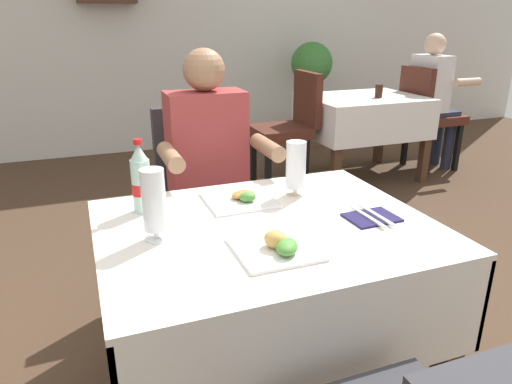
# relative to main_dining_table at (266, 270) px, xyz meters

# --- Properties ---
(main_dining_table) EXTENTS (1.09, 0.87, 0.74)m
(main_dining_table) POSITION_rel_main_dining_table_xyz_m (0.00, 0.00, 0.00)
(main_dining_table) COLOR white
(main_dining_table) RESTS_ON ground
(chair_far_diner_seat) EXTENTS (0.44, 0.50, 0.97)m
(chair_far_diner_seat) POSITION_rel_main_dining_table_xyz_m (0.00, 0.83, -0.01)
(chair_far_diner_seat) COLOR #2D2D33
(chair_far_diner_seat) RESTS_ON ground
(seated_diner_far) EXTENTS (0.50, 0.46, 1.26)m
(seated_diner_far) POSITION_rel_main_dining_table_xyz_m (0.01, 0.72, 0.15)
(seated_diner_far) COLOR #282D42
(seated_diner_far) RESTS_ON ground
(plate_near_camera) EXTENTS (0.24, 0.24, 0.06)m
(plate_near_camera) POSITION_rel_main_dining_table_xyz_m (-0.04, -0.19, 0.19)
(plate_near_camera) COLOR white
(plate_near_camera) RESTS_ON main_dining_table
(plate_far_diner) EXTENTS (0.25, 0.25, 0.05)m
(plate_far_diner) POSITION_rel_main_dining_table_xyz_m (-0.01, 0.23, 0.18)
(plate_far_diner) COLOR white
(plate_far_diner) RESTS_ON main_dining_table
(beer_glass_left) EXTENTS (0.07, 0.07, 0.23)m
(beer_glass_left) POSITION_rel_main_dining_table_xyz_m (-0.36, 0.01, 0.29)
(beer_glass_left) COLOR white
(beer_glass_left) RESTS_ON main_dining_table
(beer_glass_middle) EXTENTS (0.08, 0.08, 0.21)m
(beer_glass_middle) POSITION_rel_main_dining_table_xyz_m (0.20, 0.21, 0.28)
(beer_glass_middle) COLOR white
(beer_glass_middle) RESTS_ON main_dining_table
(cola_bottle_primary) EXTENTS (0.07, 0.07, 0.26)m
(cola_bottle_primary) POSITION_rel_main_dining_table_xyz_m (-0.36, 0.26, 0.29)
(cola_bottle_primary) COLOR silver
(cola_bottle_primary) RESTS_ON main_dining_table
(napkin_cutlery_set) EXTENTS (0.17, 0.19, 0.01)m
(napkin_cutlery_set) POSITION_rel_main_dining_table_xyz_m (0.35, -0.08, 0.18)
(napkin_cutlery_set) COLOR #231E4C
(napkin_cutlery_set) RESTS_ON main_dining_table
(background_dining_table) EXTENTS (1.01, 0.80, 0.74)m
(background_dining_table) POSITION_rel_main_dining_table_xyz_m (1.83, 2.23, -0.01)
(background_dining_table) COLOR white
(background_dining_table) RESTS_ON ground
(background_chair_left) EXTENTS (0.50, 0.44, 0.97)m
(background_chair_left) POSITION_rel_main_dining_table_xyz_m (1.11, 2.23, -0.01)
(background_chair_left) COLOR #4C2319
(background_chair_left) RESTS_ON ground
(background_chair_right) EXTENTS (0.50, 0.44, 0.97)m
(background_chair_right) POSITION_rel_main_dining_table_xyz_m (2.54, 2.23, -0.01)
(background_chair_right) COLOR #4C2319
(background_chair_right) RESTS_ON ground
(background_patron) EXTENTS (0.46, 0.50, 1.26)m
(background_patron) POSITION_rel_main_dining_table_xyz_m (2.59, 2.23, 0.15)
(background_patron) COLOR #282D42
(background_patron) RESTS_ON ground
(background_table_tumbler) EXTENTS (0.06, 0.06, 0.11)m
(background_table_tumbler) POSITION_rel_main_dining_table_xyz_m (1.90, 2.13, 0.23)
(background_table_tumbler) COLOR black
(background_table_tumbler) RESTS_ON background_dining_table
(potted_plant_corner) EXTENTS (0.45, 0.45, 1.15)m
(potted_plant_corner) POSITION_rel_main_dining_table_xyz_m (1.92, 3.44, 0.15)
(potted_plant_corner) COLOR brown
(potted_plant_corner) RESTS_ON ground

